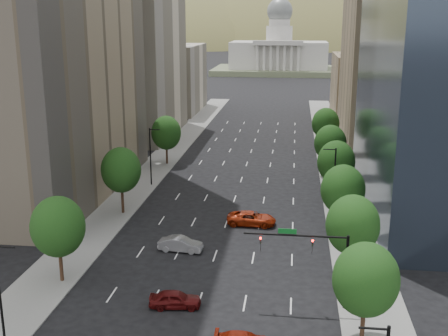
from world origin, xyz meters
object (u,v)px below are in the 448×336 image
at_px(traffic_signal, 318,254).
at_px(car_silver, 181,244).
at_px(capitol, 279,55).
at_px(car_red_far, 251,218).
at_px(car_maroon, 175,299).

relative_size(traffic_signal, car_silver, 1.86).
xyz_separation_m(traffic_signal, capitol, (-10.53, 219.71, 3.40)).
bearing_deg(traffic_signal, car_silver, 143.24).
distance_m(car_silver, car_red_far, 11.58).
bearing_deg(car_maroon, traffic_signal, -89.85).
bearing_deg(car_red_far, capitol, 3.04).
height_order(capitol, car_red_far, capitol).
relative_size(car_silver, car_red_far, 0.81).
height_order(traffic_signal, capitol, capitol).
bearing_deg(capitol, car_red_far, -89.08).
bearing_deg(car_red_far, car_maroon, 168.66).
distance_m(traffic_signal, car_maroon, 13.31).
height_order(capitol, car_silver, capitol).
relative_size(traffic_signal, capitol, 0.15).
bearing_deg(capitol, car_maroon, -90.50).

